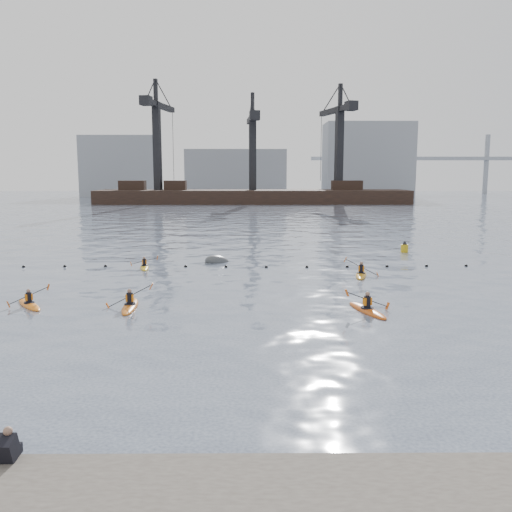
% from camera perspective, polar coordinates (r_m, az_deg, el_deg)
% --- Properties ---
extents(ground, '(400.00, 400.00, 0.00)m').
position_cam_1_polar(ground, '(18.44, -0.31, -13.19)').
color(ground, '#3B4556').
rests_on(ground, ground).
extents(float_line, '(33.24, 0.73, 0.24)m').
position_cam_1_polar(float_line, '(40.24, -1.05, -1.12)').
color(float_line, black).
rests_on(float_line, ground).
extents(barge_pier, '(72.00, 19.30, 29.50)m').
position_cam_1_polar(barge_pier, '(127.21, -0.46, 6.42)').
color(barge_pier, black).
rests_on(barge_pier, ground).
extents(skyline, '(141.00, 28.00, 22.00)m').
position_cam_1_polar(skyline, '(167.42, 0.41, 9.48)').
color(skyline, gray).
rests_on(skyline, ground).
extents(kayaker_0, '(2.46, 3.56, 1.42)m').
position_cam_1_polar(kayaker_0, '(28.88, -13.12, -5.10)').
color(kayaker_0, '#CC6213').
rests_on(kayaker_0, ground).
extents(kayaker_2, '(2.44, 2.92, 1.16)m').
position_cam_1_polar(kayaker_2, '(30.90, -22.76, -4.68)').
color(kayaker_2, orange).
rests_on(kayaker_2, ground).
extents(kayaker_3, '(2.37, 3.50, 1.37)m').
position_cam_1_polar(kayaker_3, '(37.50, 11.01, -1.88)').
color(kayaker_3, '#C78617').
rests_on(kayaker_3, ground).
extents(kayaker_4, '(2.44, 3.67, 1.37)m').
position_cam_1_polar(kayaker_4, '(27.90, 11.62, -5.53)').
color(kayaker_4, '#C34E12').
rests_on(kayaker_4, ground).
extents(kayaker_5, '(2.00, 3.04, 0.98)m').
position_cam_1_polar(kayaker_5, '(40.70, -11.66, -1.10)').
color(kayaker_5, gold).
rests_on(kayaker_5, ground).
extents(mooring_buoy, '(2.58, 2.20, 1.46)m').
position_cam_1_polar(mooring_buoy, '(42.59, -4.09, -0.63)').
color(mooring_buoy, '#3D3F42').
rests_on(mooring_buoy, ground).
extents(nav_buoy, '(0.64, 0.64, 1.17)m').
position_cam_1_polar(nav_buoy, '(49.52, 15.36, 0.79)').
color(nav_buoy, gold).
rests_on(nav_buoy, ground).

